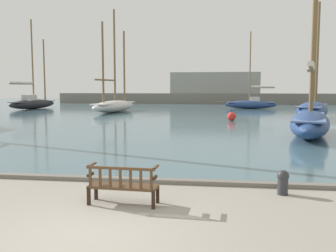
% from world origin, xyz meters
% --- Properties ---
extents(ground_plane, '(160.00, 160.00, 0.00)m').
position_xyz_m(ground_plane, '(0.00, 0.00, 0.00)').
color(ground_plane, gray).
extents(harbor_water, '(100.00, 80.00, 0.08)m').
position_xyz_m(harbor_water, '(0.00, 44.00, 0.04)').
color(harbor_water, '#476670').
rests_on(harbor_water, ground).
extents(quay_edge_kerb, '(40.00, 0.30, 0.12)m').
position_xyz_m(quay_edge_kerb, '(0.00, 3.85, 0.06)').
color(quay_edge_kerb, slate).
rests_on(quay_edge_kerb, ground).
extents(park_bench, '(1.63, 0.60, 0.92)m').
position_xyz_m(park_bench, '(0.17, 1.79, 0.47)').
color(park_bench, black).
rests_on(park_bench, ground).
extents(sailboat_mid_port, '(4.87, 8.67, 12.39)m').
position_xyz_m(sailboat_mid_port, '(9.92, 25.60, 1.04)').
color(sailboat_mid_port, navy).
rests_on(sailboat_mid_port, harbor_water).
extents(sailboat_outer_starboard, '(3.65, 9.20, 10.90)m').
position_xyz_m(sailboat_outer_starboard, '(-8.93, 32.78, 0.95)').
color(sailboat_outer_starboard, silver).
rests_on(sailboat_outer_starboard, harbor_water).
extents(sailboat_nearest_starboard, '(4.02, 9.65, 10.78)m').
position_xyz_m(sailboat_nearest_starboard, '(7.25, 14.74, 0.95)').
color(sailboat_nearest_starboard, navy).
rests_on(sailboat_nearest_starboard, harbor_water).
extents(sailboat_mid_starboard, '(3.59, 8.05, 10.98)m').
position_xyz_m(sailboat_mid_starboard, '(-20.76, 37.43, 0.93)').
color(sailboat_mid_starboard, black).
rests_on(sailboat_mid_starboard, harbor_water).
extents(sailboat_far_starboard, '(7.57, 1.66, 9.53)m').
position_xyz_m(sailboat_far_starboard, '(6.25, 41.55, 0.76)').
color(sailboat_far_starboard, navy).
rests_on(sailboat_far_starboard, harbor_water).
extents(mooring_bollard, '(0.30, 0.30, 0.63)m').
position_xyz_m(mooring_bollard, '(3.97, 3.13, 0.35)').
color(mooring_bollard, '#2D2D33').
rests_on(mooring_bollard, ground).
extents(channel_buoy, '(0.69, 0.69, 1.39)m').
position_xyz_m(channel_buoy, '(3.31, 23.74, 0.43)').
color(channel_buoy, red).
rests_on(channel_buoy, harbor_water).
extents(far_breakwater, '(50.01, 2.40, 5.26)m').
position_xyz_m(far_breakwater, '(0.48, 56.21, 1.74)').
color(far_breakwater, slate).
rests_on(far_breakwater, ground).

